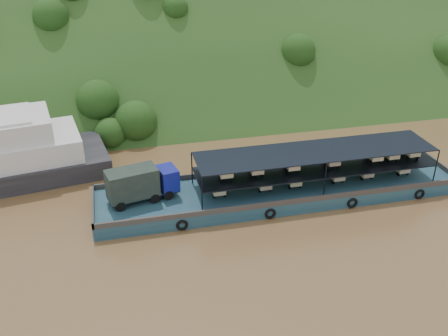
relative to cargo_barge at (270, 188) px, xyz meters
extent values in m
plane|color=brown|center=(-2.29, -1.91, -1.12)|extent=(160.00, 160.00, 0.00)
cube|color=#193613|center=(-2.29, 34.09, -1.12)|extent=(140.00, 39.60, 39.60)
cube|color=#15324B|center=(0.88, -0.03, -0.52)|extent=(35.00, 7.00, 1.20)
cube|color=#592D19|center=(0.88, 3.37, 0.33)|extent=(35.00, 0.20, 0.50)
cube|color=#592D19|center=(0.88, -3.43, 0.33)|extent=(35.00, 0.20, 0.50)
cube|color=#592D19|center=(18.28, -0.03, 0.33)|extent=(0.20, 7.00, 0.50)
cube|color=#592D19|center=(-16.52, -0.03, 0.33)|extent=(0.20, 7.00, 0.50)
torus|color=black|center=(-9.12, -3.58, -0.57)|extent=(1.06, 0.26, 1.06)
torus|color=black|center=(-1.12, -3.58, -0.57)|extent=(1.06, 0.26, 1.06)
torus|color=black|center=(6.88, -3.58, -0.57)|extent=(1.06, 0.26, 1.06)
torus|color=black|center=(13.88, -3.58, -0.57)|extent=(1.06, 0.26, 1.06)
cylinder|color=black|center=(-14.13, -1.05, 0.55)|extent=(0.98, 0.52, 0.93)
cylinder|color=black|center=(-14.56, 0.85, 0.55)|extent=(0.98, 0.52, 0.93)
cylinder|color=black|center=(-11.06, -0.36, 0.55)|extent=(0.98, 0.52, 0.93)
cylinder|color=black|center=(-11.49, 1.54, 0.55)|extent=(0.98, 0.52, 0.93)
cylinder|color=black|center=(-9.79, -0.07, 0.55)|extent=(0.98, 0.52, 0.93)
cylinder|color=black|center=(-10.22, 1.83, 0.55)|extent=(0.98, 0.52, 0.93)
cube|color=black|center=(-12.00, 0.43, 0.69)|extent=(6.60, 3.38, 0.19)
cube|color=navy|center=(-9.64, 0.96, 1.75)|extent=(2.03, 2.52, 2.04)
cube|color=black|center=(-8.87, 1.14, 2.13)|extent=(0.46, 1.82, 0.84)
cube|color=black|center=(-12.90, 0.23, 2.03)|extent=(4.84, 3.15, 2.60)
cube|color=black|center=(4.38, -0.03, 1.74)|extent=(23.00, 5.00, 0.12)
cube|color=black|center=(4.38, -0.03, 3.38)|extent=(23.00, 5.00, 0.08)
cylinder|color=black|center=(-7.12, -2.53, 1.73)|extent=(0.12, 0.12, 3.30)
cylinder|color=black|center=(-7.12, 2.47, 1.73)|extent=(0.12, 0.12, 3.30)
cylinder|color=black|center=(4.38, -2.53, 1.73)|extent=(0.12, 0.12, 3.30)
cylinder|color=black|center=(4.38, 2.47, 1.73)|extent=(0.12, 0.12, 3.30)
cylinder|color=black|center=(15.88, -2.53, 1.73)|extent=(0.12, 0.12, 3.30)
cylinder|color=black|center=(15.88, 2.47, 1.73)|extent=(0.12, 0.12, 3.30)
cylinder|color=black|center=(-5.18, 1.02, 0.34)|extent=(0.12, 0.52, 0.52)
cylinder|color=black|center=(-5.68, -0.78, 0.34)|extent=(0.14, 0.52, 0.52)
cylinder|color=black|center=(-4.68, -0.78, 0.34)|extent=(0.14, 0.52, 0.52)
cube|color=beige|center=(-5.18, -0.43, 0.68)|extent=(1.15, 1.50, 0.44)
cube|color=red|center=(-5.18, 0.72, 0.86)|extent=(0.55, 0.80, 0.80)
cube|color=red|center=(-5.18, 0.52, 1.36)|extent=(0.50, 0.10, 0.10)
cylinder|color=black|center=(-0.77, 1.02, 0.34)|extent=(0.12, 0.52, 0.52)
cylinder|color=black|center=(-1.27, -0.78, 0.34)|extent=(0.14, 0.52, 0.52)
cylinder|color=black|center=(-0.27, -0.78, 0.34)|extent=(0.14, 0.52, 0.52)
cube|color=tan|center=(-0.77, -0.43, 0.68)|extent=(1.15, 1.50, 0.44)
cube|color=#B0200B|center=(-0.77, 0.72, 0.86)|extent=(0.55, 0.80, 0.80)
cube|color=#B0200B|center=(-0.77, 0.52, 1.36)|extent=(0.50, 0.10, 0.10)
cylinder|color=black|center=(2.20, 1.02, 0.34)|extent=(0.12, 0.52, 0.52)
cylinder|color=black|center=(1.70, -0.78, 0.34)|extent=(0.14, 0.52, 0.52)
cylinder|color=black|center=(2.70, -0.78, 0.34)|extent=(0.14, 0.52, 0.52)
cube|color=beige|center=(2.20, -0.43, 0.68)|extent=(1.15, 1.50, 0.44)
cube|color=red|center=(2.20, 0.72, 0.86)|extent=(0.55, 0.80, 0.80)
cube|color=red|center=(2.20, 0.52, 1.36)|extent=(0.50, 0.10, 0.10)
cylinder|color=black|center=(6.59, 1.02, 0.34)|extent=(0.12, 0.52, 0.52)
cylinder|color=black|center=(6.09, -0.78, 0.34)|extent=(0.14, 0.52, 0.52)
cylinder|color=black|center=(7.09, -0.78, 0.34)|extent=(0.14, 0.52, 0.52)
cube|color=#C0B088|center=(6.59, -0.43, 0.68)|extent=(1.15, 1.50, 0.44)
cube|color=red|center=(6.59, 0.72, 0.86)|extent=(0.55, 0.80, 0.80)
cube|color=red|center=(6.59, 0.52, 1.36)|extent=(0.50, 0.10, 0.10)
cylinder|color=black|center=(9.66, 1.02, 0.34)|extent=(0.12, 0.52, 0.52)
cylinder|color=black|center=(9.16, -0.78, 0.34)|extent=(0.14, 0.52, 0.52)
cylinder|color=black|center=(10.16, -0.78, 0.34)|extent=(0.14, 0.52, 0.52)
cube|color=tan|center=(9.66, -0.43, 0.68)|extent=(1.15, 1.50, 0.44)
cube|color=#AB200B|center=(9.66, 0.72, 0.86)|extent=(0.55, 0.80, 0.80)
cube|color=#AB200B|center=(9.66, 0.52, 1.36)|extent=(0.50, 0.10, 0.10)
cylinder|color=black|center=(13.59, 1.02, 0.34)|extent=(0.12, 0.52, 0.52)
cylinder|color=black|center=(13.09, -0.78, 0.34)|extent=(0.14, 0.52, 0.52)
cylinder|color=black|center=(14.09, -0.78, 0.34)|extent=(0.14, 0.52, 0.52)
cube|color=beige|center=(13.59, -0.43, 0.68)|extent=(1.15, 1.50, 0.44)
cube|color=#B60C25|center=(13.59, 0.72, 0.86)|extent=(0.55, 0.80, 0.80)
cube|color=#B60C25|center=(13.59, 0.52, 1.36)|extent=(0.50, 0.10, 0.10)
cylinder|color=black|center=(-4.52, 1.02, 2.06)|extent=(0.12, 0.52, 0.52)
cylinder|color=black|center=(-5.02, -0.78, 2.06)|extent=(0.14, 0.52, 0.52)
cylinder|color=black|center=(-4.02, -0.78, 2.06)|extent=(0.14, 0.52, 0.52)
cube|color=beige|center=(-4.52, -0.43, 2.40)|extent=(1.15, 1.50, 0.44)
cube|color=navy|center=(-4.52, 0.72, 2.58)|extent=(0.55, 0.80, 0.80)
cube|color=navy|center=(-4.52, 0.52, 3.08)|extent=(0.50, 0.10, 0.10)
cylinder|color=black|center=(-1.63, 1.02, 2.06)|extent=(0.12, 0.52, 0.52)
cylinder|color=black|center=(-2.13, -0.78, 2.06)|extent=(0.14, 0.52, 0.52)
cylinder|color=black|center=(-1.13, -0.78, 2.06)|extent=(0.14, 0.52, 0.52)
cube|color=beige|center=(-1.63, -0.43, 2.40)|extent=(1.15, 1.50, 0.44)
cube|color=beige|center=(-1.63, 0.72, 2.58)|extent=(0.55, 0.80, 0.80)
cube|color=beige|center=(-1.63, 0.52, 3.08)|extent=(0.50, 0.10, 0.10)
cylinder|color=black|center=(1.89, 1.02, 2.06)|extent=(0.12, 0.52, 0.52)
cylinder|color=black|center=(1.39, -0.78, 2.06)|extent=(0.14, 0.52, 0.52)
cylinder|color=black|center=(2.39, -0.78, 2.06)|extent=(0.14, 0.52, 0.52)
cube|color=beige|center=(1.89, -0.43, 2.40)|extent=(1.15, 1.50, 0.44)
cube|color=#B90C12|center=(1.89, 0.72, 2.58)|extent=(0.55, 0.80, 0.80)
cube|color=#B90C12|center=(1.89, 0.52, 3.08)|extent=(0.50, 0.10, 0.10)
cylinder|color=black|center=(5.93, 1.02, 2.06)|extent=(0.12, 0.52, 0.52)
cylinder|color=black|center=(5.43, -0.78, 2.06)|extent=(0.14, 0.52, 0.52)
cylinder|color=black|center=(6.43, -0.78, 2.06)|extent=(0.14, 0.52, 0.52)
cube|color=tan|center=(5.93, -0.43, 2.40)|extent=(1.15, 1.50, 0.44)
cube|color=red|center=(5.93, 0.72, 2.58)|extent=(0.55, 0.80, 0.80)
cube|color=red|center=(5.93, 0.52, 3.08)|extent=(0.50, 0.10, 0.10)
cylinder|color=black|center=(10.39, 1.02, 2.06)|extent=(0.12, 0.52, 0.52)
cylinder|color=black|center=(9.89, -0.78, 2.06)|extent=(0.14, 0.52, 0.52)
cylinder|color=black|center=(10.89, -0.78, 2.06)|extent=(0.14, 0.52, 0.52)
cube|color=beige|center=(10.39, -0.43, 2.40)|extent=(1.15, 1.50, 0.44)
cube|color=red|center=(10.39, 0.72, 2.58)|extent=(0.55, 0.80, 0.80)
cube|color=red|center=(10.39, 0.52, 3.08)|extent=(0.50, 0.10, 0.10)
cylinder|color=black|center=(14.38, 1.02, 2.06)|extent=(0.12, 0.52, 0.52)
cylinder|color=black|center=(13.88, -0.78, 2.06)|extent=(0.14, 0.52, 0.52)
cylinder|color=black|center=(14.88, -0.78, 2.06)|extent=(0.14, 0.52, 0.52)
cube|color=beige|center=(14.38, -0.43, 2.40)|extent=(1.15, 1.50, 0.44)
cube|color=beige|center=(14.38, 0.72, 2.58)|extent=(0.55, 0.80, 0.80)
cube|color=beige|center=(14.38, 0.52, 3.08)|extent=(0.50, 0.10, 0.10)
cylinder|color=black|center=(12.15, 1.02, 2.06)|extent=(0.12, 0.52, 0.52)
cylinder|color=black|center=(11.65, -0.78, 2.06)|extent=(0.14, 0.52, 0.52)
cylinder|color=black|center=(12.65, -0.78, 2.06)|extent=(0.14, 0.52, 0.52)
cube|color=beige|center=(12.15, -0.43, 2.40)|extent=(1.15, 1.50, 0.44)
cube|color=beige|center=(12.15, 0.72, 2.58)|extent=(0.55, 0.80, 0.80)
cube|color=beige|center=(12.15, 0.52, 3.08)|extent=(0.50, 0.10, 0.10)
camera|label=1|loc=(-13.86, -39.37, 23.67)|focal=40.00mm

